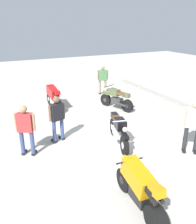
{
  "coord_description": "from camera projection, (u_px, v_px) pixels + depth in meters",
  "views": [
    {
      "loc": [
        6.83,
        -4.08,
        4.01
      ],
      "look_at": [
        -0.68,
        -0.45,
        0.75
      ],
      "focal_mm": 37.22,
      "sensor_mm": 36.0,
      "label": 1
    }
  ],
  "objects": [
    {
      "name": "ground_plane",
      "position": [
        116.0,
        134.0,
        8.84
      ],
      "size": [
        40.0,
        40.0,
        0.0
      ],
      "primitive_type": "plane",
      "color": "#B7B2A8"
    },
    {
      "name": "motorcycle_orange_sportbike",
      "position": [
        139.0,
        186.0,
        5.16
      ],
      "size": [
        1.96,
        0.7,
        1.14
      ],
      "rotation": [
        0.0,
        0.0,
        3.07
      ],
      "color": "black",
      "rests_on": "ground"
    },
    {
      "name": "person_in_green_shirt",
      "position": [
        103.0,
        78.0,
        13.4
      ],
      "size": [
        0.42,
        0.64,
        1.67
      ],
      "rotation": [
        0.0,
        0.0,
        2.83
      ],
      "color": "gray",
      "rests_on": "ground"
    },
    {
      "name": "motorcycle_red_sportbike",
      "position": [
        54.0,
        97.0,
        11.3
      ],
      "size": [
        1.96,
        0.7,
        1.14
      ],
      "rotation": [
        0.0,
        0.0,
        3.17
      ],
      "color": "black",
      "rests_on": "ground"
    },
    {
      "name": "person_in_white_shirt",
      "position": [
        193.0,
        123.0,
        7.32
      ],
      "size": [
        0.53,
        0.59,
        1.77
      ],
      "rotation": [
        0.0,
        0.0,
        5.63
      ],
      "color": "#262628",
      "rests_on": "ground"
    },
    {
      "name": "motorcycle_black_cruiser",
      "position": [
        119.0,
        130.0,
        8.0
      ],
      "size": [
        2.05,
        0.87,
        1.09
      ],
      "rotation": [
        0.0,
        0.0,
        6.02
      ],
      "color": "black",
      "rests_on": "ground"
    },
    {
      "name": "person_in_red_shirt",
      "position": [
        25.0,
        128.0,
        7.14
      ],
      "size": [
        0.49,
        0.61,
        1.69
      ],
      "rotation": [
        0.0,
        0.0,
        2.61
      ],
      "color": "#384772",
      "rests_on": "ground"
    },
    {
      "name": "motorcycle_olive_vintage",
      "position": [
        116.0,
        99.0,
        11.28
      ],
      "size": [
        1.88,
        0.92,
        1.07
      ],
      "rotation": [
        0.0,
        0.0,
        3.5
      ],
      "color": "black",
      "rests_on": "ground"
    },
    {
      "name": "person_in_black_shirt",
      "position": [
        57.0,
        116.0,
        8.0
      ],
      "size": [
        0.43,
        0.64,
        1.67
      ],
      "rotation": [
        0.0,
        0.0,
        3.47
      ],
      "color": "#384772",
      "rests_on": "ground"
    }
  ]
}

